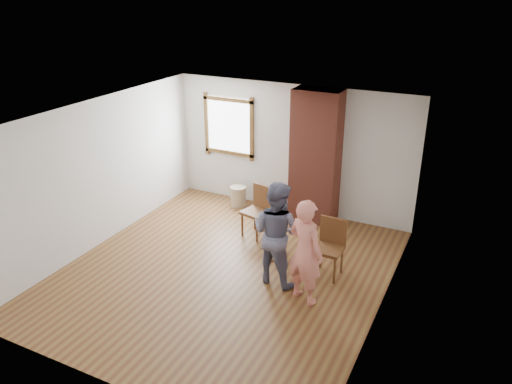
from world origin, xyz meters
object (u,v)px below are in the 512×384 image
stoneware_crock (238,196)px  dining_chair_left (259,208)px  person_pink (305,252)px  man (276,233)px  side_table (273,237)px  dining_chair_right (330,244)px

stoneware_crock → dining_chair_left: size_ratio=0.45×
person_pink → man: bearing=-6.5°
man → person_pink: bearing=163.5°
side_table → stoneware_crock: bearing=133.3°
dining_chair_right → man: 0.95m
stoneware_crock → dining_chair_left: (0.94, -0.96, 0.32)m
stoneware_crock → dining_chair_right: size_ratio=0.45×
dining_chair_left → person_pink: bearing=-31.5°
dining_chair_left → dining_chair_right: (1.62, -0.72, -0.00)m
side_table → man: (0.31, -0.59, 0.44)m
stoneware_crock → man: man is taller
side_table → dining_chair_right: bearing=-1.2°
stoneware_crock → dining_chair_left: 1.38m
dining_chair_left → person_pink: (1.52, -1.58, 0.28)m
stoneware_crock → man: (1.87, -2.25, 0.63)m
dining_chair_right → person_pink: bearing=-95.9°
person_pink → stoneware_crock: bearing=-26.1°
dining_chair_right → side_table: 1.01m
dining_chair_right → man: bearing=-139.8°
dining_chair_left → person_pink: size_ratio=0.58×
side_table → man: size_ratio=0.36×
stoneware_crock → side_table: (1.56, -1.66, 0.19)m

